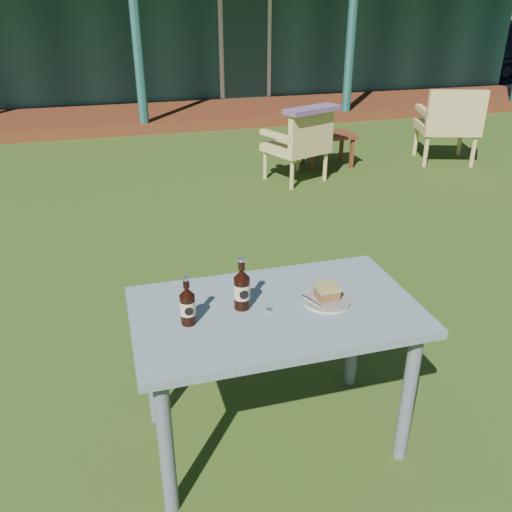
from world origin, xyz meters
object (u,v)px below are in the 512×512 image
object	(u,v)px
cafe_table	(275,328)
side_table	(328,139)
armchair_left	(301,142)
plate	(327,300)
cola_bottle_far	(188,305)
cake_slice	(327,291)
armchair_right	(450,121)
cola_bottle_near	(242,289)

from	to	relation	value
cafe_table	side_table	xyz separation A→B (m)	(1.96, 4.08, -0.28)
armchair_left	side_table	world-z (taller)	armchair_left
plate	cola_bottle_far	bearing A→B (deg)	-179.67
cake_slice	armchair_right	xyz separation A→B (m)	(3.20, 3.84, -0.26)
cake_slice	cola_bottle_far	distance (m)	0.60
armchair_right	side_table	bearing A→B (deg)	170.70
side_table	armchair_left	bearing A→B (deg)	-138.96
cola_bottle_far	side_table	xyz separation A→B (m)	(2.33, 4.10, -0.46)
armchair_left	armchair_right	world-z (taller)	armchair_right
cola_bottle_near	armchair_right	distance (m)	5.22
cafe_table	armchair_left	size ratio (longest dim) A/B	1.52
armchair_left	side_table	bearing A→B (deg)	41.04
side_table	cafe_table	bearing A→B (deg)	-115.70
armchair_left	side_table	xyz separation A→B (m)	(0.52, 0.45, -0.10)
plate	cola_bottle_near	world-z (taller)	cola_bottle_near
cafe_table	armchair_right	size ratio (longest dim) A/B	1.33
cake_slice	cola_bottle_near	distance (m)	0.37
plate	armchair_left	world-z (taller)	armchair_left
cola_bottle_near	armchair_right	world-z (taller)	cola_bottle_near
plate	cola_bottle_far	xyz separation A→B (m)	(-0.60, -0.00, 0.08)
cola_bottle_far	armchair_left	xyz separation A→B (m)	(1.82, 3.65, -0.36)
side_table	cake_slice	bearing A→B (deg)	-113.02
cafe_table	side_table	size ratio (longest dim) A/B	2.00
cake_slice	cola_bottle_near	bearing A→B (deg)	173.70
cake_slice	cola_bottle_far	bearing A→B (deg)	-178.48
cola_bottle_near	armchair_right	xyz separation A→B (m)	(3.56, 3.80, -0.30)
cola_bottle_near	cafe_table	bearing A→B (deg)	-15.35
cake_slice	cola_bottle_near	world-z (taller)	cola_bottle_near
plate	cake_slice	world-z (taller)	cake_slice
cola_bottle_near	cola_bottle_far	xyz separation A→B (m)	(-0.24, -0.06, -0.01)
cake_slice	armchair_left	size ratio (longest dim) A/B	0.12
armchair_right	cafe_table	bearing A→B (deg)	-131.79
cafe_table	armchair_left	world-z (taller)	armchair_left
plate	armchair_left	distance (m)	3.85
plate	armchair_right	bearing A→B (deg)	50.24
cola_bottle_near	side_table	xyz separation A→B (m)	(2.10, 4.04, -0.47)
plate	armchair_right	xyz separation A→B (m)	(3.20, 3.85, -0.22)
cafe_table	cake_slice	size ratio (longest dim) A/B	13.04
armchair_right	cola_bottle_far	bearing A→B (deg)	-134.58
plate	cake_slice	bearing A→B (deg)	70.83
armchair_right	side_table	xyz separation A→B (m)	(-1.47, 0.24, -0.17)
cafe_table	cola_bottle_far	xyz separation A→B (m)	(-0.37, -0.02, 0.18)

